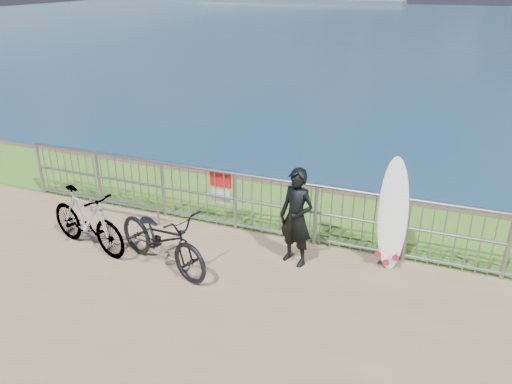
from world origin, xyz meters
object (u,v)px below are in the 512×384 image
at_px(surfer, 296,217).
at_px(bicycle_far, 87,220).
at_px(surfboard, 392,218).
at_px(bicycle_near, 162,238).

distance_m(surfer, bicycle_far, 3.52).
distance_m(surfboard, bicycle_far, 5.02).
bearing_deg(bicycle_near, surfer, -45.00).
xyz_separation_m(bicycle_near, bicycle_far, (-1.48, 0.05, 0.02)).
bearing_deg(bicycle_near, bicycle_far, 107.77).
distance_m(surfer, bicycle_near, 2.15).
distance_m(bicycle_near, bicycle_far, 1.48).
relative_size(surfer, surfboard, 0.90).
xyz_separation_m(surfer, bicycle_near, (-1.92, -0.91, -0.29)).
distance_m(surfboard, bicycle_near, 3.63).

